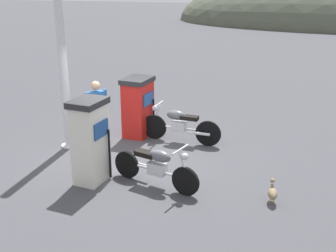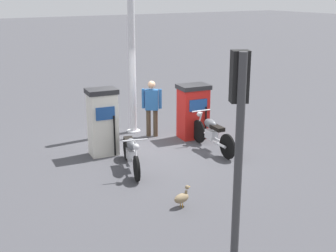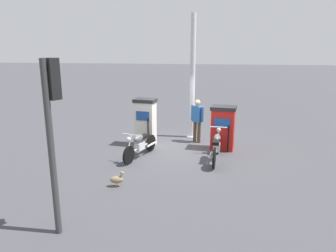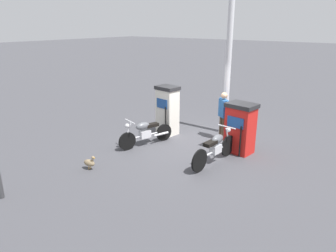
# 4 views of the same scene
# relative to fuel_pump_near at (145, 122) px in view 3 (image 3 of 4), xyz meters

# --- Properties ---
(ground_plane) EXTENTS (120.00, 120.00, 0.00)m
(ground_plane) POSITION_rel_fuel_pump_near_xyz_m (0.30, 1.37, -0.87)
(ground_plane) COLOR #424247
(fuel_pump_near) EXTENTS (0.67, 0.81, 1.71)m
(fuel_pump_near) POSITION_rel_fuel_pump_near_xyz_m (0.00, 0.00, 0.00)
(fuel_pump_near) COLOR silver
(fuel_pump_near) RESTS_ON ground
(fuel_pump_far) EXTENTS (0.75, 0.91, 1.53)m
(fuel_pump_far) POSITION_rel_fuel_pump_near_xyz_m (0.00, 2.75, -0.09)
(fuel_pump_far) COLOR red
(fuel_pump_far) RESTS_ON ground
(motorcycle_near_pump) EXTENTS (1.90, 0.80, 0.93)m
(motorcycle_near_pump) POSITION_rel_fuel_pump_near_xyz_m (1.32, 0.13, -0.42)
(motorcycle_near_pump) COLOR black
(motorcycle_near_pump) RESTS_ON ground
(motorcycle_far_pump) EXTENTS (2.05, 0.56, 0.96)m
(motorcycle_far_pump) POSITION_rel_fuel_pump_near_xyz_m (1.15, 2.56, -0.39)
(motorcycle_far_pump) COLOR black
(motorcycle_far_pump) RESTS_ON ground
(attendant_person) EXTENTS (0.40, 0.52, 1.61)m
(attendant_person) POSITION_rel_fuel_pump_near_xyz_m (-0.70, 1.81, 0.05)
(attendant_person) COLOR #473828
(attendant_person) RESTS_ON ground
(wandering_duck) EXTENTS (0.22, 0.42, 0.42)m
(wandering_duck) POSITION_rel_fuel_pump_near_xyz_m (3.56, 0.09, -0.67)
(wandering_duck) COLOR #847051
(wandering_duck) RESTS_ON ground
(roadside_traffic_light) EXTENTS (0.40, 0.30, 3.29)m
(roadside_traffic_light) POSITION_rel_fuel_pump_near_xyz_m (5.63, -0.32, 1.40)
(roadside_traffic_light) COLOR #38383A
(roadside_traffic_light) RESTS_ON ground
(canopy_support_pole) EXTENTS (0.40, 0.40, 4.70)m
(canopy_support_pole) POSITION_rel_fuel_pump_near_xyz_m (-1.36, 1.54, 1.40)
(canopy_support_pole) COLOR silver
(canopy_support_pole) RESTS_ON ground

